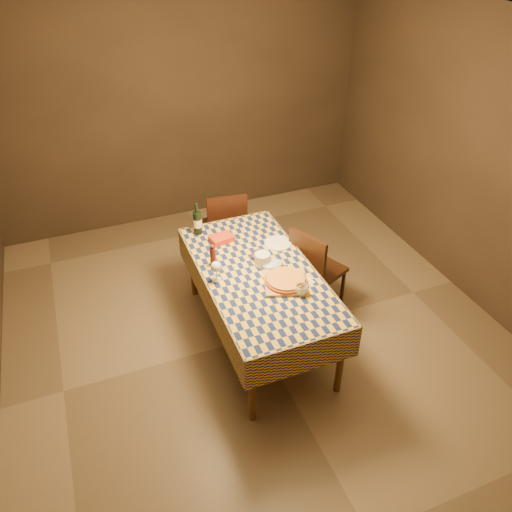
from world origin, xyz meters
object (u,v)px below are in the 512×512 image
at_px(white_plate, 278,243).
at_px(chair_right, 313,267).
at_px(cutting_board, 286,282).
at_px(bowl, 261,256).
at_px(chair_far, 226,225).
at_px(pizza, 286,280).
at_px(wine_bottle, 197,222).
at_px(dining_table, 258,279).

relative_size(white_plate, chair_right, 0.27).
xyz_separation_m(cutting_board, bowl, (-0.06, 0.40, 0.01)).
relative_size(cutting_board, chair_right, 0.38).
bearing_deg(bowl, chair_far, 89.27).
xyz_separation_m(pizza, wine_bottle, (-0.46, 1.01, 0.08)).
bearing_deg(bowl, chair_right, 0.23).
height_order(cutting_board, pizza, pizza).
bearing_deg(cutting_board, bowl, 98.72).
distance_m(pizza, bowl, 0.41).
relative_size(dining_table, pizza, 5.13).
height_order(bowl, chair_right, chair_right).
xyz_separation_m(cutting_board, chair_far, (-0.05, 1.42, -0.26)).
bearing_deg(white_plate, bowl, -146.34).
height_order(pizza, bowl, pizza).
relative_size(dining_table, white_plate, 7.46).
relative_size(bowl, white_plate, 0.65).
bearing_deg(dining_table, pizza, -56.90).
xyz_separation_m(bowl, chair_right, (0.54, 0.00, -0.27)).
distance_m(cutting_board, chair_right, 0.68).
xyz_separation_m(cutting_board, chair_right, (0.48, 0.40, -0.26)).
bearing_deg(wine_bottle, chair_far, 45.38).
height_order(wine_bottle, chair_right, wine_bottle).
relative_size(cutting_board, bowl, 2.17).
bearing_deg(wine_bottle, white_plate, -35.32).
height_order(pizza, wine_bottle, wine_bottle).
distance_m(bowl, wine_bottle, 0.73).
distance_m(pizza, wine_bottle, 1.11).
relative_size(chair_far, chair_right, 1.00).
height_order(dining_table, chair_right, chair_right).
bearing_deg(cutting_board, pizza, 153.43).
distance_m(bowl, chair_far, 1.06).
relative_size(bowl, chair_far, 0.17).
height_order(dining_table, pizza, pizza).
xyz_separation_m(cutting_board, wine_bottle, (-0.46, 1.01, 0.11)).
height_order(cutting_board, white_plate, cutting_board).
bearing_deg(chair_right, bowl, -179.77).
bearing_deg(chair_right, chair_far, 117.53).
bearing_deg(white_plate, dining_table, -135.13).
xyz_separation_m(white_plate, chair_right, (0.31, -0.15, -0.25)).
xyz_separation_m(dining_table, white_plate, (0.33, 0.33, 0.08)).
bearing_deg(bowl, white_plate, 33.66).
height_order(pizza, chair_right, chair_right).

